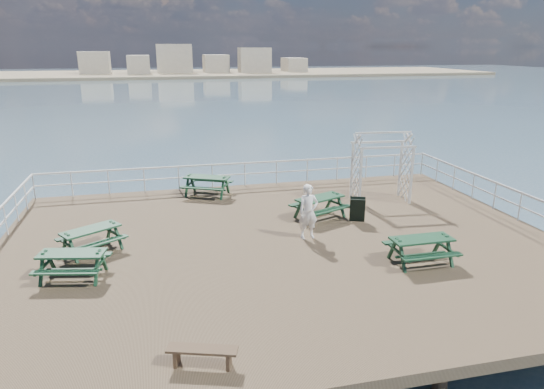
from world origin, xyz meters
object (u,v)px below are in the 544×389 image
Objects in this scene: picnic_table_a at (91,235)px; person at (308,212)px; picnic_table_e at (421,245)px; picnic_table_c at (320,203)px; trellis_arbor at (381,171)px; flat_bench_near at (202,353)px; picnic_table_b at (207,182)px; picnic_table_d at (72,259)px.

person is (6.81, -0.46, 0.37)m from picnic_table_a.
picnic_table_c is at bearing 109.75° from picnic_table_e.
picnic_table_a is 9.93m from picnic_table_e.
picnic_table_c is 3.45m from trellis_arbor.
person is at bearing 74.11° from flat_bench_near.
person reaches higher than flat_bench_near.
picnic_table_e is at bearing -98.68° from trellis_arbor.
picnic_table_b is 5.35m from picnic_table_c.
flat_bench_near is at bearing -153.41° from picnic_table_e.
picnic_table_a is at bearing 92.80° from picnic_table_d.
picnic_table_c is (3.76, -3.81, -0.01)m from picnic_table_b.
person is (-1.02, -1.81, 0.34)m from picnic_table_c.
person is (2.74, -5.62, 0.33)m from picnic_table_b.
picnic_table_e is at bearing -31.07° from picnic_table_b.
flat_bench_near is at bearing -70.59° from picnic_table_b.
picnic_table_d is 7.23m from person.
picnic_table_b is 1.18× the size of picnic_table_d.
picnic_table_e is (9.73, -1.28, 0.02)m from picnic_table_d.
picnic_table_b is 6.26m from person.
picnic_table_b is 1.04× the size of picnic_table_c.
picnic_table_d is at bearing 172.22° from picnic_table_e.
picnic_table_e is at bearing 4.39° from picnic_table_d.
person is at bearing -36.29° from picnic_table_a.
picnic_table_e is (9.44, -3.06, 0.02)m from picnic_table_a.
picnic_table_e is 0.99× the size of person.
picnic_table_c is 0.80× the size of trellis_arbor.
flat_bench_near is (2.78, -6.44, -0.24)m from picnic_table_a.
picnic_table_c is 2.11m from person.
picnic_table_a is 7.95m from picnic_table_c.
trellis_arbor reaches higher than picnic_table_e.
person is at bearing -38.26° from picnic_table_b.
picnic_table_d is (-4.36, -6.94, -0.04)m from picnic_table_b.
picnic_table_b is 7.26m from trellis_arbor.
trellis_arbor reaches higher than person.
trellis_arbor is at bearing 75.70° from picnic_table_e.
picnic_table_b reaches higher than picnic_table_d.
flat_bench_near is (-1.30, -11.60, -0.29)m from picnic_table_b.
flat_bench_near is 0.50× the size of trellis_arbor.
person reaches higher than picnic_table_e.
picnic_table_c reaches higher than picnic_table_d.
flat_bench_near is 0.78× the size of person.
trellis_arbor is at bearing 34.65° from person.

